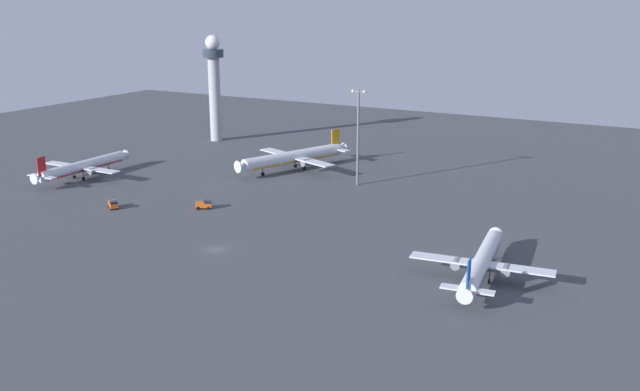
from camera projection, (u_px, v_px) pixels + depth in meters
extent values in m
plane|color=#424449|center=(216.00, 250.00, 154.71)|extent=(416.00, 416.00, 0.00)
cylinder|color=#A8A8B2|center=(215.00, 99.00, 269.88)|extent=(4.40, 4.40, 32.02)
cylinder|color=#2D3847|center=(213.00, 53.00, 265.14)|extent=(8.00, 8.00, 3.00)
sphere|color=silver|center=(213.00, 42.00, 264.06)|extent=(5.60, 5.60, 5.60)
cylinder|color=silver|center=(482.00, 261.00, 137.75)|extent=(7.07, 31.70, 3.33)
cone|color=silver|center=(495.00, 236.00, 152.75)|extent=(3.39, 2.46, 3.16)
cone|color=silver|center=(466.00, 294.00, 122.58)|extent=(3.27, 2.79, 3.00)
cube|color=silver|center=(481.00, 264.00, 137.01)|extent=(28.24, 6.82, 0.31)
cube|color=silver|center=(467.00, 290.00, 124.02)|extent=(9.82, 3.24, 0.31)
cube|color=#19479E|center=(469.00, 275.00, 123.53)|extent=(0.60, 2.81, 5.69)
cylinder|color=slate|center=(456.00, 263.00, 138.91)|extent=(2.29, 3.36, 1.93)
cylinder|color=slate|center=(506.00, 270.00, 135.44)|extent=(2.29, 3.36, 1.93)
cube|color=#19479E|center=(482.00, 266.00, 137.99)|extent=(6.43, 29.15, 0.32)
cylinder|color=#333338|center=(490.00, 252.00, 147.17)|extent=(0.25, 0.25, 3.11)
cylinder|color=black|center=(489.00, 259.00, 147.59)|extent=(0.46, 1.00, 0.96)
cylinder|color=#333338|center=(470.00, 271.00, 136.91)|extent=(0.25, 0.25, 3.11)
cylinder|color=black|center=(469.00, 279.00, 137.33)|extent=(0.46, 1.00, 0.96)
cylinder|color=#333338|center=(490.00, 274.00, 135.52)|extent=(0.25, 0.25, 3.11)
cylinder|color=black|center=(489.00, 282.00, 135.94)|extent=(0.46, 1.00, 0.96)
cylinder|color=silver|center=(83.00, 166.00, 215.93)|extent=(3.76, 32.49, 3.43)
cone|color=silver|center=(123.00, 155.00, 230.61)|extent=(3.28, 2.20, 3.25)
cone|color=silver|center=(37.00, 178.00, 201.10)|extent=(3.11, 2.56, 3.08)
cube|color=silver|center=(81.00, 167.00, 215.22)|extent=(28.89, 3.91, 0.32)
cube|color=silver|center=(42.00, 176.00, 202.50)|extent=(9.94, 2.27, 0.32)
cube|color=red|center=(42.00, 167.00, 201.99)|extent=(0.30, 2.89, 5.86)
cylinder|color=slate|center=(70.00, 167.00, 217.65)|extent=(2.02, 3.27, 1.98)
cylinder|color=slate|center=(93.00, 171.00, 213.13)|extent=(2.02, 3.27, 1.98)
cube|color=red|center=(84.00, 169.00, 216.19)|extent=(3.39, 29.89, 0.32)
cylinder|color=#333338|center=(108.00, 164.00, 225.17)|extent=(0.25, 0.25, 3.20)
cylinder|color=black|center=(109.00, 169.00, 225.61)|extent=(0.37, 1.00, 0.99)
cylinder|color=#333338|center=(74.00, 172.00, 215.36)|extent=(0.25, 0.25, 3.20)
cylinder|color=black|center=(74.00, 177.00, 215.79)|extent=(0.37, 1.00, 0.99)
cylinder|color=#333338|center=(83.00, 173.00, 213.55)|extent=(0.25, 0.25, 3.20)
cylinder|color=black|center=(83.00, 178.00, 213.98)|extent=(0.37, 1.00, 0.99)
cylinder|color=silver|center=(293.00, 157.00, 225.46)|extent=(17.27, 36.90, 4.01)
cone|color=silver|center=(241.00, 166.00, 212.85)|extent=(4.46, 3.72, 3.81)
cone|color=silver|center=(341.00, 148.00, 238.19)|extent=(4.42, 4.04, 3.61)
cube|color=silver|center=(296.00, 157.00, 226.17)|extent=(33.04, 15.96, 0.37)
cube|color=silver|center=(336.00, 149.00, 236.89)|extent=(11.74, 6.50, 0.37)
cube|color=orange|center=(336.00, 139.00, 235.82)|extent=(1.50, 3.27, 6.85)
cylinder|color=slate|center=(307.00, 162.00, 222.11)|extent=(3.52, 4.37, 2.32)
cylinder|color=slate|center=(285.00, 156.00, 230.63)|extent=(3.52, 4.37, 2.32)
cube|color=orange|center=(293.00, 160.00, 225.75)|extent=(15.81, 33.92, 0.38)
cylinder|color=#333338|center=(263.00, 168.00, 218.40)|extent=(0.30, 0.30, 3.74)
cylinder|color=black|center=(263.00, 174.00, 218.91)|extent=(0.81, 1.23, 1.16)
cylinder|color=#333338|center=(304.00, 163.00, 225.90)|extent=(0.30, 0.30, 3.74)
cylinder|color=black|center=(304.00, 168.00, 226.41)|extent=(0.81, 1.23, 1.16)
cylinder|color=#333338|center=(295.00, 160.00, 229.31)|extent=(0.30, 0.30, 3.74)
cylinder|color=black|center=(295.00, 166.00, 229.81)|extent=(0.81, 1.23, 1.16)
cube|color=#D85919|center=(208.00, 205.00, 184.57)|extent=(2.85, 2.82, 1.10)
cube|color=#1E232D|center=(207.00, 202.00, 184.33)|extent=(2.55, 2.55, 0.70)
cube|color=#D85919|center=(200.00, 205.00, 184.40)|extent=(3.06, 2.92, 1.40)
cylinder|color=black|center=(209.00, 206.00, 185.56)|extent=(0.92, 0.74, 0.90)
cylinder|color=black|center=(209.00, 208.00, 183.93)|extent=(0.92, 0.74, 0.90)
cylinder|color=black|center=(199.00, 206.00, 185.37)|extent=(0.92, 0.74, 0.90)
cylinder|color=black|center=(198.00, 208.00, 183.74)|extent=(0.92, 0.74, 0.90)
cube|color=#D85919|center=(114.00, 206.00, 184.03)|extent=(2.87, 2.84, 1.10)
cube|color=#1E232D|center=(114.00, 202.00, 183.79)|extent=(2.57, 2.56, 0.70)
cube|color=#D85919|center=(112.00, 203.00, 185.62)|extent=(3.07, 2.94, 1.40)
cylinder|color=black|center=(118.00, 208.00, 184.29)|extent=(0.91, 0.76, 0.90)
cylinder|color=black|center=(111.00, 208.00, 183.57)|extent=(0.91, 0.76, 0.90)
cylinder|color=black|center=(116.00, 205.00, 186.61)|extent=(0.91, 0.76, 0.90)
cylinder|color=black|center=(109.00, 206.00, 185.88)|extent=(0.91, 0.76, 0.90)
cylinder|color=slate|center=(358.00, 138.00, 204.65)|extent=(0.70, 0.70, 28.34)
cube|color=slate|center=(359.00, 91.00, 200.98)|extent=(4.80, 0.40, 0.40)
sphere|color=#F9EAB2|center=(353.00, 91.00, 201.81)|extent=(0.90, 0.90, 0.90)
sphere|color=#F9EAB2|center=(364.00, 92.00, 200.14)|extent=(0.90, 0.90, 0.90)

